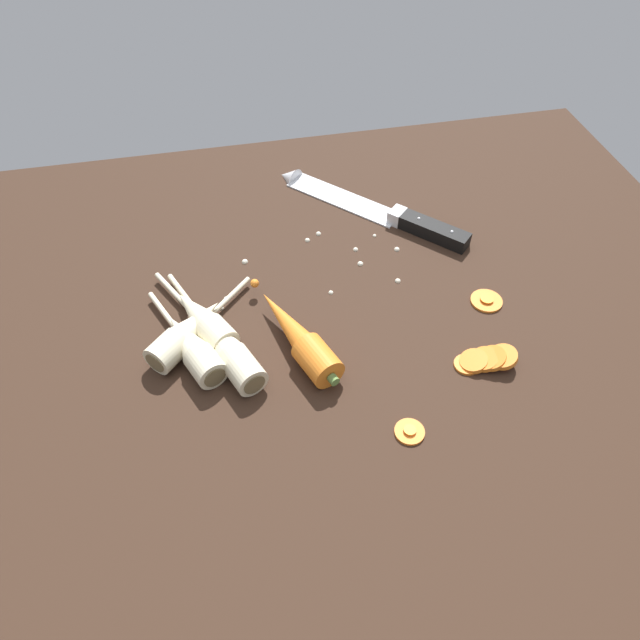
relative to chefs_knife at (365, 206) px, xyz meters
The scene contains 11 objects.
ground_plane 25.07cm from the chefs_knife, 119.90° to the right, with size 120.00×90.00×4.00cm, color #332116.
chefs_knife is the anchor object (origin of this frame).
whole_carrot 30.70cm from the chefs_knife, 121.12° to the right, with size 9.70×19.44×4.20cm.
parsnip_front 37.06cm from the chefs_knife, 142.55° to the right, with size 14.71×14.95×4.00cm.
parsnip_mid_left 35.83cm from the chefs_knife, 134.74° to the right, with size 11.35×22.77×4.00cm.
parsnip_mid_right 34.44cm from the chefs_knife, 143.04° to the right, with size 10.48×16.87×4.00cm.
parsnip_back 38.45cm from the chefs_knife, 139.24° to the right, with size 9.59×17.69×4.00cm.
carrot_slice_stack 34.42cm from the chefs_knife, 79.22° to the right, with size 7.78×4.23×2.54cm.
carrot_slice_stray_near 41.79cm from the chefs_knife, 97.87° to the right, with size 3.48×3.48×0.70cm.
carrot_slice_stray_mid 26.12cm from the chefs_knife, 65.06° to the right, with size 4.36×4.36×0.70cm.
mince_crumbs 14.72cm from the chefs_knife, 129.92° to the right, with size 27.71×13.63×0.89cm.
Camera 1 is at (-10.61, -52.43, 58.46)cm, focal length 33.02 mm.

